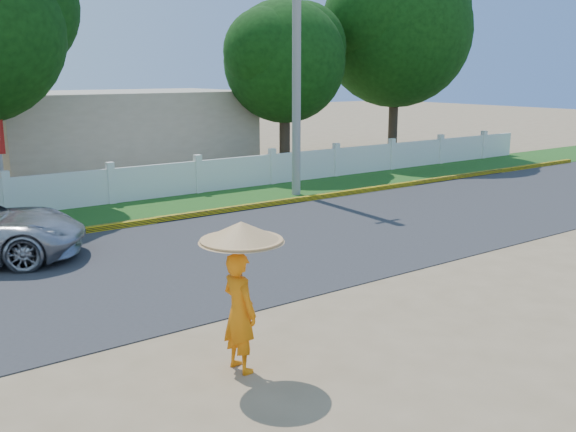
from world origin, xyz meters
The scene contains 9 objects.
ground centered at (0.00, 0.00, 0.00)m, with size 120.00×120.00×0.00m, color #9E8460.
road centered at (0.00, 4.50, 0.01)m, with size 60.00×7.00×0.02m, color #38383A.
grass_verge centered at (0.00, 9.75, 0.01)m, with size 60.00×3.50×0.03m, color #2D601E.
curb centered at (0.00, 8.05, 0.08)m, with size 40.00×0.18×0.16m, color yellow.
fence centered at (0.00, 11.20, 0.55)m, with size 40.00×0.10×1.10m, color silver.
building_near centered at (3.00, 18.00, 1.60)m, with size 10.00×6.00×3.20m, color #B7AD99.
utility_pole centered at (5.46, 9.03, 4.16)m, with size 0.28×0.28×8.31m, color gray.
monk_with_parasol centered at (-2.73, -0.67, 1.35)m, with size 1.14×1.14×2.07m.
tree_row centered at (0.64, 14.12, 5.14)m, with size 36.68×8.16×9.33m.
Camera 1 is at (-6.99, -7.60, 3.97)m, focal length 40.00 mm.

